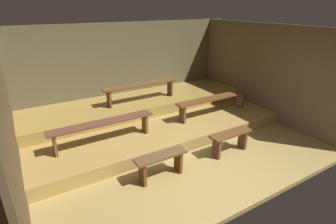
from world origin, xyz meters
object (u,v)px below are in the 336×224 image
(bench_floor_left, at_px, (161,161))
(bench_lower_right, at_px, (213,101))
(bench_floor_right, at_px, (231,138))
(bench_lower_left, at_px, (103,126))
(bench_middle_center, at_px, (141,87))

(bench_floor_left, bearing_deg, bench_lower_right, 29.81)
(bench_floor_left, height_order, bench_floor_right, same)
(bench_floor_left, xyz_separation_m, bench_lower_right, (2.09, 1.20, 0.29))
(bench_floor_right, distance_m, bench_lower_left, 2.43)
(bench_floor_left, distance_m, bench_lower_right, 2.43)
(bench_lower_left, height_order, bench_middle_center, bench_middle_center)
(bench_floor_right, height_order, bench_middle_center, bench_middle_center)
(bench_floor_right, bearing_deg, bench_floor_left, 180.00)
(bench_floor_left, bearing_deg, bench_middle_center, 71.54)
(bench_floor_left, height_order, bench_middle_center, bench_middle_center)
(bench_lower_left, bearing_deg, bench_floor_right, -29.81)
(bench_floor_right, bearing_deg, bench_lower_left, 150.19)
(bench_lower_left, relative_size, bench_lower_right, 1.00)
(bench_lower_right, height_order, bench_middle_center, bench_middle_center)
(bench_floor_left, xyz_separation_m, bench_floor_right, (1.53, 0.00, 0.00))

